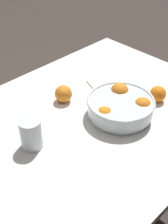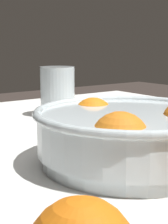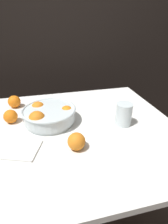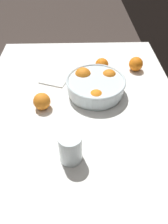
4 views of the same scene
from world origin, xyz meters
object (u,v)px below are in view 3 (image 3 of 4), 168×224
juice_glass (124,115)px  orange_loose_aside (14,102)px  orange_loose_near_bowl (76,141)px  orange_loose_front (11,116)px  fruit_bowl (49,115)px

juice_glass → orange_loose_aside: bearing=148.7°
orange_loose_near_bowl → juice_glass: bearing=25.6°
orange_loose_front → juice_glass: bearing=-15.7°
juice_glass → orange_loose_aside: 0.67m
orange_loose_aside → juice_glass: bearing=-31.3°
orange_loose_aside → orange_loose_front: bearing=-90.1°
fruit_bowl → juice_glass: juice_glass is taller
orange_loose_near_bowl → orange_loose_aside: bearing=121.8°
fruit_bowl → orange_loose_near_bowl: 0.27m
fruit_bowl → juice_glass: size_ratio=2.35×
fruit_bowl → orange_loose_front: size_ratio=3.89×
orange_loose_front → orange_loose_aside: bearing=89.9°
orange_loose_near_bowl → orange_loose_front: (-0.30, 0.29, -0.00)m
fruit_bowl → orange_loose_near_bowl: size_ratio=3.67×
orange_loose_near_bowl → orange_loose_front: orange_loose_near_bowl is taller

